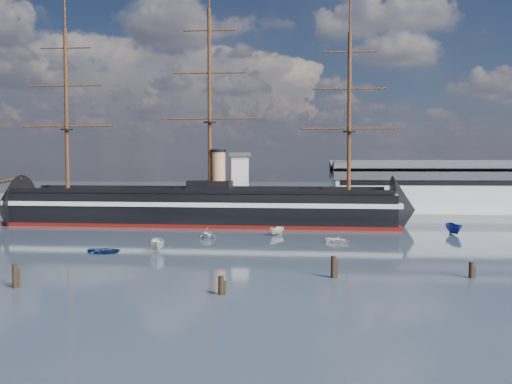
{
  "coord_description": "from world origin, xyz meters",
  "views": [
    {
      "loc": [
        17.39,
        -71.26,
        14.71
      ],
      "look_at": [
        9.77,
        35.0,
        9.0
      ],
      "focal_mm": 40.0,
      "sensor_mm": 36.0,
      "label": 1
    }
  ],
  "objects": [
    {
      "name": "warehouse",
      "position": [
        58.0,
        80.0,
        7.98
      ],
      "size": [
        63.0,
        21.0,
        11.6
      ],
      "color": "#B7BABC",
      "rests_on": "ground"
    },
    {
      "name": "motorboat_b",
      "position": [
        -13.28,
        17.16,
        0.0
      ],
      "size": [
        1.31,
        3.26,
        1.52
      ],
      "primitive_type": "imported",
      "rotation": [
        0.0,
        0.0,
        1.57
      ],
      "color": "navy",
      "rests_on": "ground"
    },
    {
      "name": "piling_near_mid",
      "position": [
        9.09,
        -9.47,
        0.0
      ],
      "size": [
        0.64,
        0.64,
        2.81
      ],
      "primitive_type": "cylinder",
      "color": "black",
      "rests_on": "ground"
    },
    {
      "name": "motorboat_e",
      "position": [
        24.94,
        32.32,
        0.0
      ],
      "size": [
        2.61,
        3.19,
        1.41
      ],
      "primitive_type": "imported",
      "rotation": [
        0.0,
        0.0,
        1.02
      ],
      "color": "silver",
      "rests_on": "ground"
    },
    {
      "name": "motorboat_f",
      "position": [
        49.12,
        45.69,
        0.0
      ],
      "size": [
        7.34,
        3.19,
        2.86
      ],
      "primitive_type": "imported",
      "rotation": [
        0.0,
        0.0,
        0.08
      ],
      "color": "navy",
      "rests_on": "ground"
    },
    {
      "name": "quay_tower",
      "position": [
        3.0,
        73.0,
        9.75
      ],
      "size": [
        5.0,
        5.0,
        15.0
      ],
      "color": "silver",
      "rests_on": "ground"
    },
    {
      "name": "ground",
      "position": [
        0.0,
        40.0,
        0.0
      ],
      "size": [
        600.0,
        600.0,
        0.0
      ],
      "primitive_type": "plane",
      "color": "#26303E",
      "rests_on": "ground"
    },
    {
      "name": "motorboat_c",
      "position": [
        13.44,
        42.28,
        0.0
      ],
      "size": [
        5.35,
        4.16,
        2.04
      ],
      "primitive_type": "imported",
      "rotation": [
        0.0,
        0.0,
        -0.52
      ],
      "color": "beige",
      "rests_on": "ground"
    },
    {
      "name": "warship",
      "position": [
        -6.51,
        60.0,
        4.04
      ],
      "size": [
        113.22,
        20.14,
        53.94
      ],
      "rotation": [
        0.0,
        0.0,
        -0.04
      ],
      "color": "black",
      "rests_on": "ground"
    },
    {
      "name": "motorboat_a",
      "position": [
        -5.09,
        19.15,
        0.0
      ],
      "size": [
        7.07,
        3.92,
        2.68
      ],
      "primitive_type": "imported",
      "rotation": [
        0.0,
        0.0,
        0.23
      ],
      "color": "beige",
      "rests_on": "ground"
    },
    {
      "name": "motorboat_d",
      "position": [
        0.3,
        36.27,
        0.0
      ],
      "size": [
        6.45,
        4.78,
        2.17
      ],
      "primitive_type": "imported",
      "rotation": [
        0.0,
        0.0,
        0.43
      ],
      "color": "silver",
      "rests_on": "ground"
    },
    {
      "name": "quay",
      "position": [
        10.0,
        76.0,
        0.0
      ],
      "size": [
        180.0,
        18.0,
        2.0
      ],
      "primitive_type": "cube",
      "color": "slate",
      "rests_on": "ground"
    },
    {
      "name": "piling_far_right",
      "position": [
        39.45,
        1.81,
        0.0
      ],
      "size": [
        0.64,
        0.64,
        2.72
      ],
      "primitive_type": "cylinder",
      "color": "black",
      "rests_on": "ground"
    },
    {
      "name": "piling_near_right",
      "position": [
        22.05,
        0.7,
        0.0
      ],
      "size": [
        0.64,
        0.64,
        3.5
      ],
      "primitive_type": "cylinder",
      "color": "black",
      "rests_on": "ground"
    },
    {
      "name": "piling_near_left",
      "position": [
        -15.28,
        -7.83,
        0.0
      ],
      "size": [
        0.64,
        0.64,
        3.5
      ],
      "primitive_type": "cylinder",
      "color": "black",
      "rests_on": "ground"
    }
  ]
}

